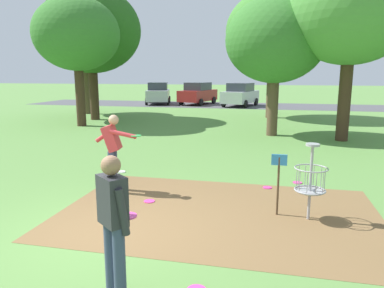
{
  "coord_description": "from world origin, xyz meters",
  "views": [
    {
      "loc": [
        2.63,
        -5.06,
        2.58
      ],
      "look_at": [
        0.85,
        2.87,
        1.0
      ],
      "focal_mm": 33.93,
      "sensor_mm": 36.0,
      "label": 1
    }
  ],
  "objects_px": {
    "frisbee_far_right": "(267,188)",
    "tree_mid_right": "(84,48)",
    "tree_near_right": "(273,32)",
    "tree_far_center": "(77,34)",
    "player_waiting_left": "(113,220)",
    "tree_near_left": "(352,10)",
    "tree_mid_left": "(91,31)",
    "tree_mid_center": "(275,41)",
    "parked_car_leftmost": "(158,93)",
    "disc_golf_basket": "(307,179)",
    "player_foreground_watching": "(113,148)",
    "frisbee_by_tee": "(121,172)",
    "parked_car_center_left": "(198,93)",
    "frisbee_near_basket": "(149,201)",
    "frisbee_scattered_b": "(297,183)",
    "frisbee_mid_grass": "(106,206)",
    "parked_car_center_right": "(240,95)"
  },
  "relations": [
    {
      "from": "tree_near_left",
      "to": "tree_mid_left",
      "type": "bearing_deg",
      "value": 162.52
    },
    {
      "from": "tree_far_center",
      "to": "player_foreground_watching",
      "type": "bearing_deg",
      "value": -57.01
    },
    {
      "from": "tree_mid_right",
      "to": "tree_mid_center",
      "type": "bearing_deg",
      "value": -26.85
    },
    {
      "from": "tree_mid_center",
      "to": "tree_mid_right",
      "type": "xyz_separation_m",
      "value": [
        -11.84,
        5.99,
        0.26
      ]
    },
    {
      "from": "parked_car_center_right",
      "to": "frisbee_mid_grass",
      "type": "bearing_deg",
      "value": -91.26
    },
    {
      "from": "frisbee_near_basket",
      "to": "tree_near_right",
      "type": "height_order",
      "value": "tree_near_right"
    },
    {
      "from": "tree_near_right",
      "to": "frisbee_far_right",
      "type": "bearing_deg",
      "value": -89.43
    },
    {
      "from": "tree_near_left",
      "to": "disc_golf_basket",
      "type": "bearing_deg",
      "value": -103.41
    },
    {
      "from": "tree_near_right",
      "to": "tree_near_left",
      "type": "bearing_deg",
      "value": -68.09
    },
    {
      "from": "tree_near_right",
      "to": "tree_far_center",
      "type": "distance_m",
      "value": 10.75
    },
    {
      "from": "tree_mid_left",
      "to": "tree_mid_center",
      "type": "distance_m",
      "value": 10.46
    },
    {
      "from": "player_waiting_left",
      "to": "frisbee_near_basket",
      "type": "height_order",
      "value": "player_waiting_left"
    },
    {
      "from": "frisbee_by_tee",
      "to": "frisbee_scattered_b",
      "type": "xyz_separation_m",
      "value": [
        4.52,
        0.02,
        0.0
      ]
    },
    {
      "from": "tree_mid_center",
      "to": "parked_car_leftmost",
      "type": "bearing_deg",
      "value": 123.9
    },
    {
      "from": "disc_golf_basket",
      "to": "tree_near_left",
      "type": "xyz_separation_m",
      "value": [
        2.01,
        8.45,
        4.1
      ]
    },
    {
      "from": "parked_car_leftmost",
      "to": "frisbee_by_tee",
      "type": "bearing_deg",
      "value": -74.67
    },
    {
      "from": "player_foreground_watching",
      "to": "tree_mid_right",
      "type": "bearing_deg",
      "value": 120.53
    },
    {
      "from": "tree_near_right",
      "to": "player_foreground_watching",
      "type": "bearing_deg",
      "value": -102.2
    },
    {
      "from": "disc_golf_basket",
      "to": "frisbee_far_right",
      "type": "relative_size",
      "value": 6.78
    },
    {
      "from": "frisbee_mid_grass",
      "to": "player_waiting_left",
      "type": "bearing_deg",
      "value": -61.93
    },
    {
      "from": "frisbee_mid_grass",
      "to": "parked_car_leftmost",
      "type": "relative_size",
      "value": 0.05
    },
    {
      "from": "tree_mid_left",
      "to": "parked_car_leftmost",
      "type": "xyz_separation_m",
      "value": [
        0.18,
        11.13,
        -3.96
      ]
    },
    {
      "from": "frisbee_near_basket",
      "to": "tree_far_center",
      "type": "bearing_deg",
      "value": 125.67
    },
    {
      "from": "player_waiting_left",
      "to": "tree_mid_left",
      "type": "height_order",
      "value": "tree_mid_left"
    },
    {
      "from": "parked_car_leftmost",
      "to": "parked_car_center_left",
      "type": "bearing_deg",
      "value": 4.75
    },
    {
      "from": "tree_mid_left",
      "to": "player_waiting_left",
      "type": "bearing_deg",
      "value": -61.83
    },
    {
      "from": "player_foreground_watching",
      "to": "frisbee_near_basket",
      "type": "distance_m",
      "value": 1.48
    },
    {
      "from": "disc_golf_basket",
      "to": "tree_far_center",
      "type": "xyz_separation_m",
      "value": [
        -9.99,
        9.92,
        3.67
      ]
    },
    {
      "from": "player_foreground_watching",
      "to": "frisbee_near_basket",
      "type": "xyz_separation_m",
      "value": [
        0.99,
        -0.5,
        -0.98
      ]
    },
    {
      "from": "tree_mid_right",
      "to": "parked_car_center_left",
      "type": "xyz_separation_m",
      "value": [
        5.57,
        8.71,
        -3.23
      ]
    },
    {
      "from": "frisbee_scattered_b",
      "to": "tree_mid_right",
      "type": "bearing_deg",
      "value": 134.21
    },
    {
      "from": "disc_golf_basket",
      "to": "tree_mid_left",
      "type": "distance_m",
      "value": 16.79
    },
    {
      "from": "frisbee_by_tee",
      "to": "parked_car_center_left",
      "type": "height_order",
      "value": "parked_car_center_left"
    },
    {
      "from": "player_waiting_left",
      "to": "frisbee_mid_grass",
      "type": "relative_size",
      "value": 8.1
    },
    {
      "from": "disc_golf_basket",
      "to": "frisbee_mid_grass",
      "type": "xyz_separation_m",
      "value": [
        -3.77,
        -0.24,
        -0.74
      ]
    },
    {
      "from": "tree_mid_center",
      "to": "tree_mid_right",
      "type": "relative_size",
      "value": 0.98
    },
    {
      "from": "tree_mid_right",
      "to": "tree_near_left",
      "type": "bearing_deg",
      "value": -24.62
    },
    {
      "from": "frisbee_far_right",
      "to": "tree_mid_right",
      "type": "bearing_deg",
      "value": 131.35
    },
    {
      "from": "tree_mid_left",
      "to": "parked_car_center_right",
      "type": "bearing_deg",
      "value": 55.07
    },
    {
      "from": "parked_car_center_right",
      "to": "tree_far_center",
      "type": "bearing_deg",
      "value": -117.55
    },
    {
      "from": "parked_car_center_right",
      "to": "player_foreground_watching",
      "type": "bearing_deg",
      "value": -92.0
    },
    {
      "from": "frisbee_by_tee",
      "to": "parked_car_center_left",
      "type": "bearing_deg",
      "value": 96.38
    },
    {
      "from": "tree_mid_center",
      "to": "parked_car_center_left",
      "type": "xyz_separation_m",
      "value": [
        -6.27,
        14.71,
        -2.97
      ]
    },
    {
      "from": "frisbee_far_right",
      "to": "parked_car_center_right",
      "type": "bearing_deg",
      "value": 96.92
    },
    {
      "from": "player_waiting_left",
      "to": "frisbee_far_right",
      "type": "relative_size",
      "value": 8.34
    },
    {
      "from": "tree_near_right",
      "to": "parked_car_leftmost",
      "type": "xyz_separation_m",
      "value": [
        -9.53,
        8.01,
        -4.01
      ]
    },
    {
      "from": "frisbee_far_right",
      "to": "tree_mid_center",
      "type": "relative_size",
      "value": 0.04
    },
    {
      "from": "frisbee_near_basket",
      "to": "disc_golf_basket",
      "type": "bearing_deg",
      "value": -4.25
    },
    {
      "from": "player_waiting_left",
      "to": "frisbee_by_tee",
      "type": "height_order",
      "value": "player_waiting_left"
    },
    {
      "from": "frisbee_by_tee",
      "to": "tree_near_left",
      "type": "bearing_deg",
      "value": 43.61
    }
  ]
}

